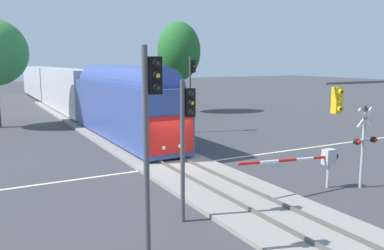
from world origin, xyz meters
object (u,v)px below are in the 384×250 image
object	(u,v)px
crossing_gate_near	(320,159)
traffic_signal_near_right	(379,107)
commuter_train	(68,88)
traffic_signal_far_side	(192,82)
oak_far_right	(179,51)
traffic_signal_median	(186,128)
crossing_signal_mast	(364,138)
traffic_signal_near_left	(150,122)

from	to	relation	value
crossing_gate_near	traffic_signal_near_right	world-z (taller)	traffic_signal_near_right
commuter_train	traffic_signal_far_side	bearing A→B (deg)	-72.29
commuter_train	crossing_gate_near	xyz separation A→B (m)	(3.89, -34.51, -1.31)
oak_far_right	traffic_signal_median	bearing A→B (deg)	-116.24
crossing_signal_mast	traffic_signal_median	xyz separation A→B (m)	(-8.85, 0.38, 1.10)
commuter_train	crossing_gate_near	size ratio (longest dim) A/B	10.49
crossing_gate_near	traffic_signal_median	world-z (taller)	traffic_signal_median
traffic_signal_near_right	oak_far_right	world-z (taller)	oak_far_right
traffic_signal_median	oak_far_right	distance (m)	31.77
crossing_gate_near	traffic_signal_far_side	size ratio (longest dim) A/B	0.90
commuter_train	traffic_signal_near_right	distance (m)	36.91
traffic_signal_near_right	traffic_signal_median	size ratio (longest dim) A/B	1.01
traffic_signal_near_right	traffic_signal_near_left	size ratio (longest dim) A/B	0.84
crossing_gate_near	commuter_train	bearing A→B (deg)	96.43
traffic_signal_median	oak_far_right	bearing A→B (deg)	63.76
crossing_signal_mast	traffic_signal_near_right	xyz separation A→B (m)	(-0.86, -1.29, 1.59)
crossing_gate_near	traffic_signal_far_side	xyz separation A→B (m)	(2.07, 15.85, 2.69)
commuter_train	traffic_signal_near_right	world-z (taller)	commuter_train
commuter_train	traffic_signal_near_left	xyz separation A→B (m)	(-5.38, -37.25, 1.38)
crossing_signal_mast	traffic_signal_median	distance (m)	8.93
traffic_signal_near_right	traffic_signal_far_side	xyz separation A→B (m)	(1.01, 17.89, 0.19)
crossing_signal_mast	traffic_signal_near_left	bearing A→B (deg)	-169.95
traffic_signal_median	oak_far_right	size ratio (longest dim) A/B	0.51
oak_far_right	crossing_gate_near	bearing A→B (deg)	-104.11
crossing_signal_mast	oak_far_right	xyz separation A→B (m)	(5.11, 28.72, 4.53)
crossing_gate_near	traffic_signal_far_side	bearing A→B (deg)	82.55
commuter_train	traffic_signal_far_side	world-z (taller)	traffic_signal_far_side
crossing_signal_mast	traffic_signal_near_right	distance (m)	2.22
crossing_gate_near	oak_far_right	world-z (taller)	oak_far_right
commuter_train	traffic_signal_near_left	world-z (taller)	traffic_signal_near_left
crossing_gate_near	traffic_signal_near_left	xyz separation A→B (m)	(-9.27, -2.74, 2.69)
crossing_gate_near	traffic_signal_near_left	world-z (taller)	traffic_signal_near_left
traffic_signal_near_left	oak_far_right	size ratio (longest dim) A/B	0.61
traffic_signal_near_left	traffic_signal_far_side	bearing A→B (deg)	58.60
crossing_gate_near	traffic_signal_near_right	size ratio (longest dim) A/B	1.07
commuter_train	oak_far_right	xyz separation A→B (m)	(10.92, -6.55, 4.12)
crossing_signal_mast	traffic_signal_far_side	xyz separation A→B (m)	(0.15, 16.60, 1.78)
traffic_signal_median	traffic_signal_near_left	world-z (taller)	traffic_signal_near_left
commuter_train	traffic_signal_near_right	bearing A→B (deg)	-82.29
crossing_signal_mast	traffic_signal_far_side	distance (m)	16.70
commuter_train	traffic_signal_near_right	xyz separation A→B (m)	(4.95, -36.55, 1.18)
crossing_gate_near	traffic_signal_median	bearing A→B (deg)	-176.92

